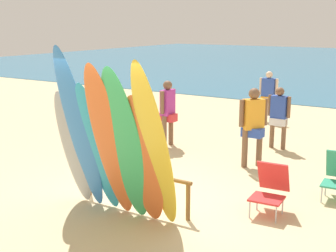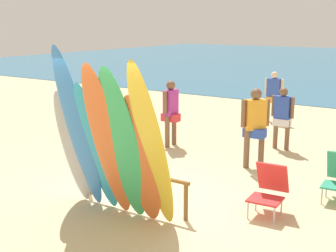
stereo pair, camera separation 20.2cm
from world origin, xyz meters
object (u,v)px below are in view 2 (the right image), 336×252
object	(u,v)px
beachgoer_near_rack	(255,122)
beach_chair_blue	(269,188)
surfboard_yellow_6	(152,148)
beachgoer_strolling	(171,109)
beachgoer_by_water	(282,114)
surfboard_rack	(134,179)
surfboard_green_4	(123,147)
surfboard_orange_5	(141,161)
surfboard_blue_1	(78,131)
surfboard_teal_2	(96,149)
beachgoer_photographing	(274,93)
surfboard_orange_3	(107,143)
surfboard_grey_0	(72,148)

from	to	relation	value
beachgoer_near_rack	beach_chair_blue	bearing A→B (deg)	70.62
surfboard_yellow_6	beachgoer_strolling	xyz separation A→B (m)	(-2.44, 4.20, -0.34)
surfboard_yellow_6	beachgoer_by_water	world-z (taller)	surfboard_yellow_6
beachgoer_by_water	beachgoer_near_rack	xyz separation A→B (m)	(0.02, -1.69, 0.11)
surfboard_rack	beachgoer_by_water	distance (m)	4.87
surfboard_yellow_6	beachgoer_near_rack	xyz separation A→B (m)	(-0.04, 3.74, -0.31)
beachgoer_strolling	beach_chair_blue	size ratio (longest dim) A/B	1.99
beach_chair_blue	beachgoer_near_rack	bearing A→B (deg)	115.09
surfboard_green_4	surfboard_orange_5	world-z (taller)	surfboard_green_4
surfboard_rack	surfboard_blue_1	size ratio (longest dim) A/B	0.76
surfboard_orange_5	beachgoer_strolling	size ratio (longest dim) A/B	1.31
surfboard_teal_2	beachgoer_photographing	size ratio (longest dim) A/B	1.46
surfboard_orange_3	beachgoer_strolling	size ratio (longest dim) A/B	1.60
surfboard_grey_0	surfboard_teal_2	world-z (taller)	surfboard_teal_2
surfboard_orange_3	surfboard_green_4	distance (m)	0.29
surfboard_green_4	beachgoer_by_water	world-z (taller)	surfboard_green_4
surfboard_orange_5	beachgoer_strolling	world-z (taller)	surfboard_orange_5
surfboard_orange_3	beach_chair_blue	xyz separation A→B (m)	(1.94, 1.63, -0.81)
surfboard_orange_3	beachgoer_near_rack	distance (m)	3.86
surfboard_orange_5	surfboard_grey_0	bearing A→B (deg)	174.43
surfboard_blue_1	surfboard_yellow_6	xyz separation A→B (m)	(1.40, 0.02, -0.07)
surfboard_green_4	beachgoer_by_water	distance (m)	5.47
surfboard_orange_5	beachgoer_photographing	xyz separation A→B (m)	(-1.15, 8.25, -0.13)
surfboard_grey_0	beachgoer_by_water	bearing A→B (deg)	76.13
surfboard_yellow_6	beachgoer_photographing	distance (m)	8.45
surfboard_orange_3	surfboard_green_4	xyz separation A→B (m)	(0.28, 0.02, -0.02)
surfboard_orange_5	beachgoer_near_rack	bearing A→B (deg)	83.68
surfboard_rack	surfboard_teal_2	xyz separation A→B (m)	(-0.29, -0.56, 0.60)
surfboard_yellow_6	surfboard_grey_0	bearing A→B (deg)	178.93
surfboard_rack	surfboard_blue_1	distance (m)	1.23
surfboard_grey_0	surfboard_orange_3	distance (m)	0.97
surfboard_grey_0	beachgoer_near_rack	distance (m)	3.97
surfboard_rack	surfboard_orange_3	world-z (taller)	surfboard_orange_3
surfboard_green_4	surfboard_orange_3	bearing A→B (deg)	-177.03
surfboard_rack	surfboard_blue_1	bearing A→B (deg)	-132.02
surfboard_teal_2	beachgoer_photographing	world-z (taller)	surfboard_teal_2
surfboard_blue_1	beachgoer_near_rack	bearing A→B (deg)	70.86
beachgoer_near_rack	surfboard_orange_5	bearing A→B (deg)	38.45
surfboard_teal_2	beachgoer_strolling	xyz separation A→B (m)	(-1.33, 4.13, -0.15)
surfboard_blue_1	surfboard_teal_2	size ratio (longest dim) A/B	1.24
surfboard_orange_3	beachgoer_by_water	world-z (taller)	surfboard_orange_3
surfboard_blue_1	surfboard_green_4	size ratio (longest dim) A/B	1.10
beachgoer_photographing	beachgoer_by_water	bearing A→B (deg)	114.10
beachgoer_near_rack	beach_chair_blue	size ratio (longest dim) A/B	2.05
surfboard_orange_5	surfboard_green_4	bearing A→B (deg)	-164.91
surfboard_blue_1	beachgoer_photographing	size ratio (longest dim) A/B	1.81
surfboard_grey_0	beachgoer_photographing	xyz separation A→B (m)	(0.31, 8.19, -0.10)
surfboard_rack	surfboard_green_4	xyz separation A→B (m)	(0.32, -0.64, 0.75)
surfboard_rack	beachgoer_strolling	distance (m)	3.95
surfboard_teal_2	surfboard_yellow_6	distance (m)	1.13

